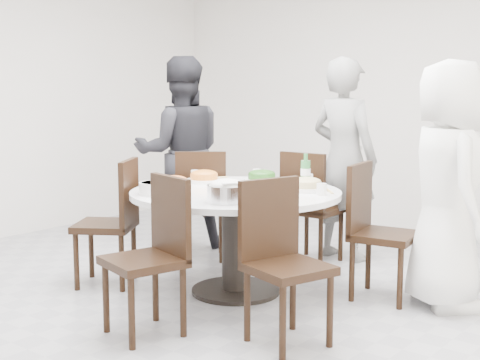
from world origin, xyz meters
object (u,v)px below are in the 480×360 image
Objects in this scene: chair_ne at (384,232)px; chair_n at (314,207)px; soup_bowl at (159,188)px; chair_sw at (105,223)px; dining_table at (236,242)px; diner_right at (447,185)px; chair_nw at (201,204)px; chair_s at (143,258)px; beverage_bottle at (306,170)px; diner_left at (180,153)px; rice_bowl at (227,194)px; diner_middle at (344,159)px; chair_se at (289,264)px.

chair_ne is 1.07m from chair_n.
soup_bowl is (-0.29, -1.54, 0.32)m from chair_n.
chair_n is 3.53× the size of soup_bowl.
chair_sw is at bearing 179.76° from soup_bowl.
soup_bowl is at bearing -124.58° from dining_table.
chair_ne is 0.57× the size of diner_right.
chair_s is at bearing 79.95° from chair_nw.
beverage_bottle reaches higher than chair_s.
chair_n is 1.00× the size of chair_s.
rice_bowl is at bearing 93.73° from diner_left.
chair_nw is at bearing 44.20° from diner_middle.
chair_sw is 1.12m from chair_s.
dining_table is 1.51m from diner_right.
beverage_bottle is (0.18, 1.47, 0.40)m from chair_s.
chair_se reaches higher than dining_table.
chair_nw is 2.06m from chair_se.
diner_middle reaches higher than beverage_bottle.
soup_bowl is 1.11m from beverage_bottle.
diner_right is 0.95× the size of diner_left.
chair_sw is 1.00× the size of chair_se.
chair_ne and chair_sw have the same top height.
chair_sw is 3.88× the size of beverage_bottle.
chair_n is 1.56m from rice_bowl.
diner_left is at bearing 148.55° from dining_table.
chair_ne is 2.25m from diner_left.
chair_s is at bearing 102.20° from diner_right.
diner_middle is at bearing 17.84° from diner_right.
soup_bowl is at bearing 56.91° from chair_sw.
chair_n is 1.76m from chair_sw.
chair_s is at bearing 136.04° from chair_se.
chair_sw is 1.55m from beverage_bottle.
diner_left reaches higher than dining_table.
soup_bowl is (-0.31, -0.45, 0.42)m from dining_table.
beverage_bottle is at bearing 57.82° from diner_right.
dining_table is at bearing 55.42° from soup_bowl.
diner_left is at bearing 74.69° from chair_ne.
diner_right reaches higher than chair_ne.
beverage_bottle is at bearing 58.09° from soup_bowl.
chair_se is 0.69m from rice_bowl.
dining_table is at bearing 110.65° from chair_s.
chair_sw is 0.57× the size of diner_right.
dining_table is 1.58× the size of chair_n.
diner_right is 6.37× the size of rice_bowl.
diner_right is at bearing 160.36° from chair_n.
rice_bowl is 0.90m from beverage_bottle.
chair_s is 0.87m from chair_se.
diner_middle is 0.99× the size of diner_left.
diner_right is (2.14, 0.08, 0.36)m from chair_nw.
chair_ne is (0.90, 0.54, 0.10)m from dining_table.
chair_s is 3.88× the size of beverage_bottle.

